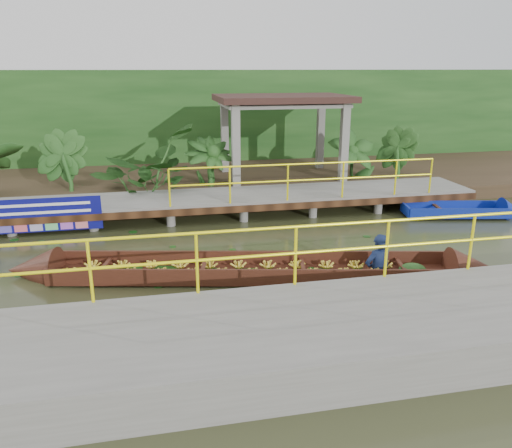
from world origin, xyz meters
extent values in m
plane|color=#292F17|center=(0.00, 0.00, 0.00)|extent=(80.00, 80.00, 0.00)
cube|color=#312418|center=(0.00, 7.50, 0.23)|extent=(30.00, 8.00, 0.45)
cube|color=slate|center=(0.00, 3.50, 0.50)|extent=(16.00, 2.00, 0.15)
cube|color=black|center=(0.00, 2.50, 0.42)|extent=(16.00, 0.12, 0.18)
cylinder|color=#FFF10D|center=(2.75, 2.55, 1.57)|extent=(7.50, 0.05, 0.05)
cylinder|color=#FFF10D|center=(2.75, 2.55, 1.12)|extent=(7.50, 0.05, 0.05)
cylinder|color=#FFF10D|center=(2.75, 2.55, 1.07)|extent=(0.05, 0.05, 1.00)
cylinder|color=slate|center=(-4.00, 2.70, 0.22)|extent=(0.24, 0.24, 0.55)
cylinder|color=slate|center=(-4.00, 4.30, 0.22)|extent=(0.24, 0.24, 0.55)
cylinder|color=slate|center=(-2.00, 2.70, 0.22)|extent=(0.24, 0.24, 0.55)
cylinder|color=slate|center=(-2.00, 4.30, 0.22)|extent=(0.24, 0.24, 0.55)
cylinder|color=slate|center=(0.00, 2.70, 0.22)|extent=(0.24, 0.24, 0.55)
cylinder|color=slate|center=(0.00, 4.30, 0.22)|extent=(0.24, 0.24, 0.55)
cylinder|color=slate|center=(2.00, 2.70, 0.22)|extent=(0.24, 0.24, 0.55)
cylinder|color=slate|center=(2.00, 4.30, 0.22)|extent=(0.24, 0.24, 0.55)
cylinder|color=slate|center=(4.00, 2.70, 0.22)|extent=(0.24, 0.24, 0.55)
cylinder|color=slate|center=(4.00, 4.30, 0.22)|extent=(0.24, 0.24, 0.55)
cylinder|color=slate|center=(6.00, 2.70, 0.22)|extent=(0.24, 0.24, 0.55)
cylinder|color=slate|center=(6.00, 4.30, 0.22)|extent=(0.24, 0.24, 0.55)
cylinder|color=slate|center=(0.00, 2.70, 0.22)|extent=(0.24, 0.24, 0.55)
cube|color=slate|center=(1.00, -4.20, 0.30)|extent=(18.00, 2.40, 0.70)
cylinder|color=#FFF10D|center=(1.00, -3.05, 1.65)|extent=(10.00, 0.05, 0.05)
cylinder|color=#FFF10D|center=(1.00, -3.05, 1.20)|extent=(10.00, 0.05, 0.05)
cylinder|color=#FFF10D|center=(1.00, -3.05, 1.15)|extent=(0.05, 0.05, 1.00)
cube|color=slate|center=(1.20, 5.10, 1.60)|extent=(0.25, 0.25, 2.80)
cube|color=slate|center=(4.80, 5.10, 1.60)|extent=(0.25, 0.25, 2.80)
cube|color=slate|center=(1.20, 7.50, 1.60)|extent=(0.25, 0.25, 2.80)
cube|color=slate|center=(4.80, 7.50, 1.60)|extent=(0.25, 0.25, 2.80)
cube|color=slate|center=(3.00, 6.30, 2.90)|extent=(4.00, 2.60, 0.12)
cube|color=#331E19|center=(3.00, 6.30, 3.10)|extent=(4.40, 3.00, 0.20)
cube|color=#173F14|center=(0.00, 10.00, 2.00)|extent=(30.00, 0.80, 4.00)
cube|color=#35190E|center=(0.48, -1.15, 0.06)|extent=(8.10, 2.66, 0.06)
cube|color=#35190E|center=(0.59, -0.65, 0.20)|extent=(7.91, 1.74, 0.34)
cube|color=#35190E|center=(0.38, -1.64, 0.20)|extent=(7.91, 1.74, 0.34)
cone|color=#35190E|center=(-3.91, -0.21, 0.14)|extent=(1.19, 1.16, 0.97)
cone|color=#35190E|center=(4.87, -2.08, 0.14)|extent=(1.19, 1.16, 0.97)
ellipsoid|color=#173F14|center=(3.64, -1.82, 0.16)|extent=(0.64, 0.55, 0.26)
imported|color=#101B3C|center=(2.95, -1.67, 0.92)|extent=(0.67, 0.50, 1.67)
cube|color=navy|center=(7.00, 1.92, 0.10)|extent=(2.97, 1.41, 0.10)
cube|color=navy|center=(7.08, 2.34, 0.21)|extent=(2.81, 0.62, 0.29)
cube|color=navy|center=(6.92, 1.50, 0.21)|extent=(2.81, 0.62, 0.29)
cube|color=navy|center=(5.60, 2.20, 0.21)|extent=(0.23, 0.85, 0.29)
cone|color=navy|center=(8.59, 1.60, 0.15)|extent=(0.72, 0.90, 0.80)
cube|color=black|center=(6.53, 2.02, 0.25)|extent=(0.26, 0.86, 0.05)
cube|color=navy|center=(-4.12, 2.48, 0.55)|extent=(2.77, 0.03, 0.87)
cube|color=white|center=(-4.12, 2.46, 0.82)|extent=(2.25, 0.01, 0.07)
cube|color=white|center=(-4.12, 2.46, 0.62)|extent=(2.25, 0.01, 0.07)
imported|color=#173F14|center=(-4.13, 5.30, 1.36)|extent=(1.46, 1.46, 1.82)
imported|color=#173F14|center=(-1.63, 5.30, 1.36)|extent=(1.46, 1.46, 1.82)
imported|color=#173F14|center=(0.37, 5.30, 1.36)|extent=(1.46, 1.46, 1.82)
imported|color=#173F14|center=(5.37, 5.30, 1.36)|extent=(1.46, 1.46, 1.82)
imported|color=#173F14|center=(6.87, 5.30, 1.36)|extent=(1.46, 1.46, 1.82)
camera|label=1|loc=(-1.38, -10.33, 4.07)|focal=35.00mm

